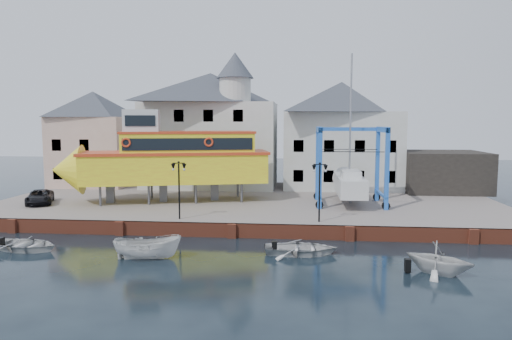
{
  "coord_description": "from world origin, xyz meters",
  "views": [
    {
      "loc": [
        4.56,
        -30.51,
        7.97
      ],
      "look_at": [
        1.0,
        7.0,
        4.0
      ],
      "focal_mm": 32.0,
      "sensor_mm": 36.0,
      "label": 1
    }
  ],
  "objects": [
    {
      "name": "building_white_right",
      "position": [
        9.0,
        19.0,
        6.6
      ],
      "size": [
        12.0,
        8.0,
        11.2
      ],
      "color": "#B7B9AC",
      "rests_on": "hardstanding"
    },
    {
      "name": "ground",
      "position": [
        0.0,
        0.0,
        0.0
      ],
      "size": [
        140.0,
        140.0,
        0.0
      ],
      "primitive_type": "plane",
      "color": "black",
      "rests_on": "ground"
    },
    {
      "name": "shed_dark",
      "position": [
        19.0,
        17.0,
        3.0
      ],
      "size": [
        8.0,
        7.0,
        4.0
      ],
      "primitive_type": "cube",
      "color": "black",
      "rests_on": "hardstanding"
    },
    {
      "name": "motorboat_a",
      "position": [
        -4.21,
        -5.25,
        0.0
      ],
      "size": [
        4.14,
        2.05,
        1.53
      ],
      "primitive_type": "imported",
      "rotation": [
        0.0,
        0.0,
        1.72
      ],
      "color": "silver",
      "rests_on": "ground"
    },
    {
      "name": "lamp_post_right",
      "position": [
        6.0,
        1.2,
        4.17
      ],
      "size": [
        1.12,
        0.32,
        4.2
      ],
      "color": "black",
      "rests_on": "hardstanding"
    },
    {
      "name": "motorboat_b",
      "position": [
        4.72,
        -3.41,
        0.0
      ],
      "size": [
        4.55,
        3.35,
        0.91
      ],
      "primitive_type": "imported",
      "rotation": [
        0.0,
        0.0,
        1.62
      ],
      "color": "silver",
      "rests_on": "ground"
    },
    {
      "name": "motorboat_c",
      "position": [
        11.96,
        -6.34,
        0.0
      ],
      "size": [
        4.52,
        4.38,
        1.82
      ],
      "primitive_type": "imported",
      "rotation": [
        0.0,
        0.0,
        1.0
      ],
      "color": "silver",
      "rests_on": "ground"
    },
    {
      "name": "building_white_main",
      "position": [
        -4.87,
        18.39,
        7.34
      ],
      "size": [
        14.0,
        8.3,
        14.0
      ],
      "color": "#B7B9AC",
      "rests_on": "hardstanding"
    },
    {
      "name": "travel_lift",
      "position": [
        8.84,
        9.02,
        3.12
      ],
      "size": [
        5.93,
        8.38,
        12.65
      ],
      "rotation": [
        0.0,
        0.0,
        0.01
      ],
      "color": "blue",
      "rests_on": "hardstanding"
    },
    {
      "name": "tour_boat",
      "position": [
        -7.29,
        8.28,
        4.78
      ],
      "size": [
        18.93,
        8.68,
        8.02
      ],
      "rotation": [
        0.0,
        0.0,
        0.24
      ],
      "color": "#59595E",
      "rests_on": "hardstanding"
    },
    {
      "name": "hardstanding",
      "position": [
        0.0,
        11.0,
        0.5
      ],
      "size": [
        44.0,
        22.0,
        1.0
      ],
      "primitive_type": "cube",
      "color": "#6A635E",
      "rests_on": "ground"
    },
    {
      "name": "van",
      "position": [
        -17.53,
        6.11,
        1.59
      ],
      "size": [
        3.55,
        4.7,
        1.19
      ],
      "primitive_type": "imported",
      "rotation": [
        0.0,
        0.0,
        0.42
      ],
      "color": "black",
      "rests_on": "hardstanding"
    },
    {
      "name": "quay_wall",
      "position": [
        -0.0,
        0.1,
        0.5
      ],
      "size": [
        44.0,
        0.47,
        1.0
      ],
      "color": "brown",
      "rests_on": "ground"
    },
    {
      "name": "motorboat_d",
      "position": [
        -12.45,
        -4.16,
        0.0
      ],
      "size": [
        4.76,
        3.74,
        0.89
      ],
      "primitive_type": "imported",
      "rotation": [
        0.0,
        0.0,
        1.41
      ],
      "color": "silver",
      "rests_on": "ground"
    },
    {
      "name": "building_pink",
      "position": [
        -18.0,
        18.0,
        6.15
      ],
      "size": [
        8.0,
        7.0,
        10.3
      ],
      "color": "#CFAD9B",
      "rests_on": "hardstanding"
    },
    {
      "name": "lamp_post_left",
      "position": [
        -4.0,
        1.2,
        4.17
      ],
      "size": [
        1.12,
        0.32,
        4.2
      ],
      "color": "black",
      "rests_on": "hardstanding"
    }
  ]
}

